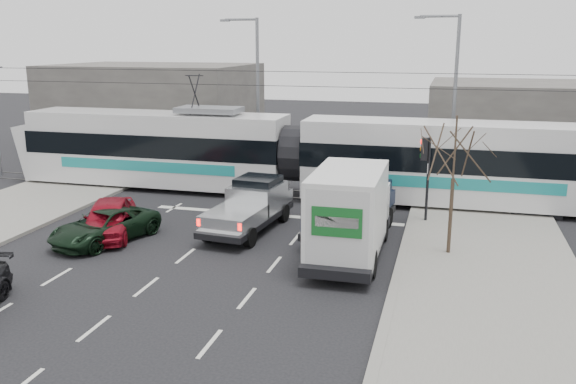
% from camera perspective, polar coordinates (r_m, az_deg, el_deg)
% --- Properties ---
extents(ground, '(120.00, 120.00, 0.00)m').
position_cam_1_polar(ground, '(22.13, -5.54, -6.37)').
color(ground, black).
rests_on(ground, ground).
extents(sidewalk_right, '(6.00, 60.00, 0.15)m').
position_cam_1_polar(sidewalk_right, '(20.88, 18.53, -8.11)').
color(sidewalk_right, gray).
rests_on(sidewalk_right, ground).
extents(rails, '(60.00, 1.60, 0.03)m').
position_cam_1_polar(rails, '(31.26, 0.87, -0.22)').
color(rails, '#33302D').
rests_on(rails, ground).
extents(building_left, '(14.00, 10.00, 6.00)m').
position_cam_1_polar(building_left, '(46.84, -12.36, 7.91)').
color(building_left, slate).
rests_on(building_left, ground).
extents(building_right, '(12.00, 10.00, 5.00)m').
position_cam_1_polar(building_right, '(43.94, 21.07, 6.27)').
color(building_right, slate).
rests_on(building_right, ground).
extents(bare_tree, '(2.40, 2.40, 5.00)m').
position_cam_1_polar(bare_tree, '(22.23, 15.33, 3.44)').
color(bare_tree, '#47382B').
rests_on(bare_tree, ground).
extents(traffic_signal, '(0.44, 0.44, 3.60)m').
position_cam_1_polar(traffic_signal, '(26.37, 12.76, 2.85)').
color(traffic_signal, black).
rests_on(traffic_signal, ground).
extents(street_lamp_near, '(2.38, 0.25, 9.00)m').
position_cam_1_polar(street_lamp_near, '(33.49, 15.04, 9.12)').
color(street_lamp_near, slate).
rests_on(street_lamp_near, ground).
extents(street_lamp_far, '(2.38, 0.25, 9.00)m').
position_cam_1_polar(street_lamp_far, '(37.33, -3.13, 10.01)').
color(street_lamp_far, slate).
rests_on(street_lamp_far, ground).
extents(catenary, '(60.00, 0.20, 7.00)m').
position_cam_1_polar(catenary, '(30.55, 0.90, 6.84)').
color(catenary, black).
rests_on(catenary, ground).
extents(tram, '(29.18, 3.04, 5.95)m').
position_cam_1_polar(tram, '(30.58, 0.57, 3.50)').
color(tram, silver).
rests_on(tram, ground).
extents(silver_pickup, '(2.47, 5.84, 2.06)m').
position_cam_1_polar(silver_pickup, '(25.38, -3.45, -1.23)').
color(silver_pickup, black).
rests_on(silver_pickup, ground).
extents(box_truck, '(2.37, 6.72, 3.35)m').
position_cam_1_polar(box_truck, '(21.93, 5.85, -2.02)').
color(box_truck, black).
rests_on(box_truck, ground).
extents(navy_pickup, '(3.11, 5.89, 2.36)m').
position_cam_1_polar(navy_pickup, '(24.76, 6.20, -1.35)').
color(navy_pickup, black).
rests_on(navy_pickup, ground).
extents(green_car, '(3.36, 4.95, 1.26)m').
position_cam_1_polar(green_car, '(24.88, -16.77, -3.07)').
color(green_car, black).
rests_on(green_car, ground).
extents(red_car, '(3.23, 4.75, 1.50)m').
position_cam_1_polar(red_car, '(25.53, -16.40, -2.34)').
color(red_car, maroon).
rests_on(red_car, ground).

